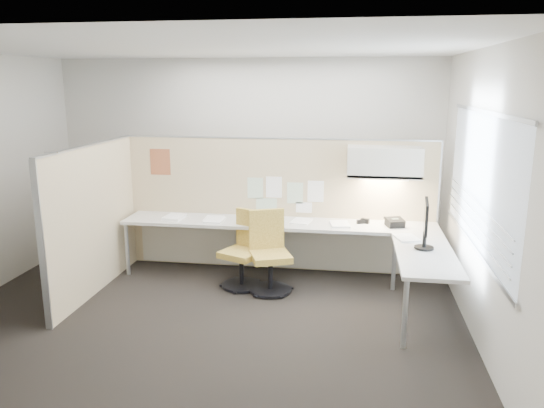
% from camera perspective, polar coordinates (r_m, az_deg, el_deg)
% --- Properties ---
extents(floor, '(5.50, 4.50, 0.01)m').
position_cam_1_polar(floor, '(5.95, -6.99, -11.68)').
color(floor, black).
rests_on(floor, ground).
extents(ceiling, '(5.50, 4.50, 0.01)m').
position_cam_1_polar(ceiling, '(5.42, -7.83, 16.41)').
color(ceiling, white).
rests_on(ceiling, wall_back).
extents(wall_back, '(5.50, 0.02, 2.80)m').
position_cam_1_polar(wall_back, '(7.67, -2.73, 4.96)').
color(wall_back, beige).
rests_on(wall_back, ground).
extents(wall_front, '(5.50, 0.02, 2.80)m').
position_cam_1_polar(wall_front, '(3.48, -17.69, -5.55)').
color(wall_front, beige).
rests_on(wall_front, ground).
extents(wall_right, '(0.02, 4.50, 2.80)m').
position_cam_1_polar(wall_right, '(5.44, 21.65, 0.72)').
color(wall_right, beige).
rests_on(wall_right, ground).
extents(window_pane, '(0.01, 2.80, 1.30)m').
position_cam_1_polar(window_pane, '(5.41, 21.53, 2.28)').
color(window_pane, '#8E98A5').
rests_on(window_pane, wall_right).
extents(partition_back, '(4.10, 0.06, 1.75)m').
position_cam_1_polar(partition_back, '(7.05, 0.65, -0.09)').
color(partition_back, beige).
rests_on(partition_back, floor).
extents(partition_left, '(0.06, 2.20, 1.75)m').
position_cam_1_polar(partition_left, '(6.64, -18.57, -1.60)').
color(partition_left, beige).
rests_on(partition_left, floor).
extents(desk, '(4.00, 2.07, 0.73)m').
position_cam_1_polar(desk, '(6.62, 3.32, -3.43)').
color(desk, beige).
rests_on(desk, floor).
extents(overhead_bin, '(0.90, 0.36, 0.38)m').
position_cam_1_polar(overhead_bin, '(6.66, 12.00, 4.43)').
color(overhead_bin, beige).
rests_on(overhead_bin, partition_back).
extents(task_light_strip, '(0.60, 0.06, 0.02)m').
position_cam_1_polar(task_light_strip, '(6.70, 11.91, 2.65)').
color(task_light_strip, '#FFEABF').
rests_on(task_light_strip, overhead_bin).
extents(pinned_papers, '(1.01, 0.00, 0.47)m').
position_cam_1_polar(pinned_papers, '(6.97, 1.26, 1.09)').
color(pinned_papers, '#8CBF8C').
rests_on(pinned_papers, partition_back).
extents(poster, '(0.28, 0.00, 0.35)m').
position_cam_1_polar(poster, '(7.31, -11.93, 4.45)').
color(poster, orange).
rests_on(poster, partition_back).
extents(chair_left, '(0.58, 0.60, 0.96)m').
position_cam_1_polar(chair_left, '(6.39, -0.31, -5.47)').
color(chair_left, black).
rests_on(chair_left, floor).
extents(chair_right, '(0.57, 0.59, 0.93)m').
position_cam_1_polar(chair_right, '(6.54, -2.97, -5.19)').
color(chair_right, black).
rests_on(chair_right, floor).
extents(monitor, '(0.21, 0.49, 0.52)m').
position_cam_1_polar(monitor, '(5.82, 16.20, -1.85)').
color(monitor, black).
rests_on(monitor, desk).
extents(phone, '(0.26, 0.25, 0.12)m').
position_cam_1_polar(phone, '(6.69, 13.03, -1.96)').
color(phone, black).
rests_on(phone, desk).
extents(stapler, '(0.15, 0.09, 0.05)m').
position_cam_1_polar(stapler, '(6.76, 9.68, -1.88)').
color(stapler, black).
rests_on(stapler, desk).
extents(tape_dispenser, '(0.11, 0.09, 0.06)m').
position_cam_1_polar(tape_dispenser, '(6.79, 9.97, -1.80)').
color(tape_dispenser, black).
rests_on(tape_dispenser, desk).
extents(coat_hook, '(0.18, 0.47, 1.40)m').
position_cam_1_polar(coat_hook, '(5.91, -23.07, 1.63)').
color(coat_hook, silver).
rests_on(coat_hook, partition_left).
extents(paper_stack_0, '(0.26, 0.32, 0.04)m').
position_cam_1_polar(paper_stack_0, '(7.03, -10.46, -1.41)').
color(paper_stack_0, white).
rests_on(paper_stack_0, desk).
extents(paper_stack_1, '(0.24, 0.31, 0.02)m').
position_cam_1_polar(paper_stack_1, '(6.90, -6.31, -1.61)').
color(paper_stack_1, white).
rests_on(paper_stack_1, desk).
extents(paper_stack_2, '(0.25, 0.32, 0.04)m').
position_cam_1_polar(paper_stack_2, '(6.77, -1.37, -1.72)').
color(paper_stack_2, white).
rests_on(paper_stack_2, desk).
extents(paper_stack_3, '(0.28, 0.34, 0.02)m').
position_cam_1_polar(paper_stack_3, '(6.77, 3.17, -1.87)').
color(paper_stack_3, white).
rests_on(paper_stack_3, desk).
extents(paper_stack_4, '(0.28, 0.33, 0.02)m').
position_cam_1_polar(paper_stack_4, '(6.66, 7.29, -2.17)').
color(paper_stack_4, white).
rests_on(paper_stack_4, desk).
extents(paper_stack_5, '(0.31, 0.35, 0.02)m').
position_cam_1_polar(paper_stack_5, '(6.23, 14.27, -3.56)').
color(paper_stack_5, white).
rests_on(paper_stack_5, desk).
extents(paper_stack_6, '(0.24, 0.31, 0.02)m').
position_cam_1_polar(paper_stack_6, '(6.84, -6.19, -1.73)').
color(paper_stack_6, white).
rests_on(paper_stack_6, desk).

